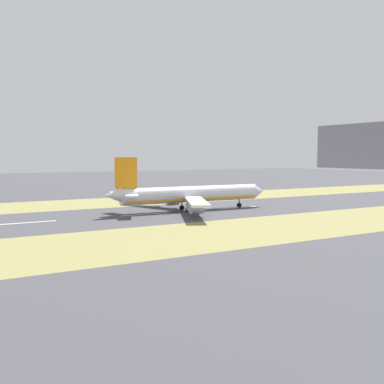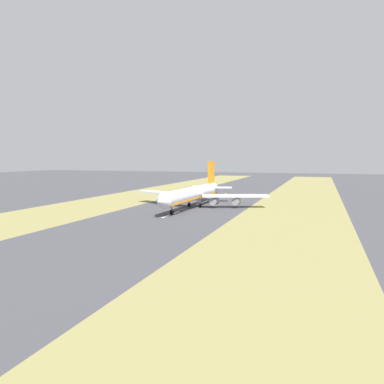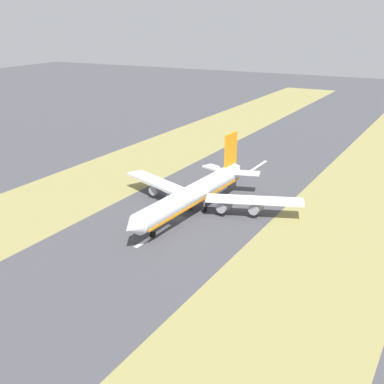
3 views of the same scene
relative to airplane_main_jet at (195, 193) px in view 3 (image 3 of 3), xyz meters
The scene contains 7 objects.
ground_plane 9.76m from the airplane_main_jet, 77.82° to the left, with size 800.00×800.00×0.00m, color #424247.
grass_median_west 44.43m from the airplane_main_jet, behind, with size 40.00×600.00×0.01m, color olive.
grass_median_east 47.60m from the airplane_main_jet, ahead, with size 40.00×600.00×0.01m, color olive.
centreline_dash_near 58.43m from the airplane_main_jet, 88.40° to the right, with size 1.20×18.00×0.01m, color silver.
centreline_dash_mid 19.14m from the airplane_main_jet, 84.88° to the right, with size 1.20×18.00×0.01m, color silver.
centreline_dash_far 22.77m from the airplane_main_jet, 85.77° to the left, with size 1.20×18.00×0.01m, color silver.
airplane_main_jet is the anchor object (origin of this frame).
Camera 3 is at (-73.14, 129.81, 58.51)m, focal length 50.00 mm.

